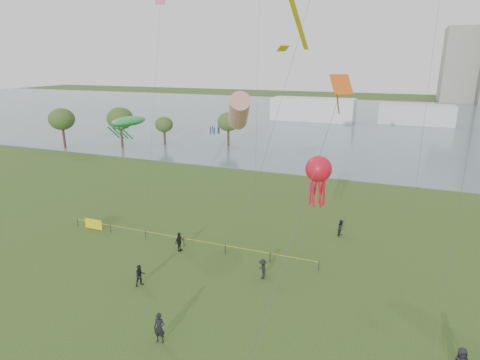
% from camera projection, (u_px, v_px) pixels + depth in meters
% --- Properties ---
extents(lake, '(400.00, 120.00, 0.08)m').
position_uv_depth(lake, '(359.00, 120.00, 110.03)').
color(lake, slate).
rests_on(lake, ground_plane).
extents(building_low, '(16.00, 18.00, 28.00)m').
position_uv_depth(building_low, '(465.00, 65.00, 155.46)').
color(building_low, gray).
rests_on(building_low, ground_plane).
extents(pavilion_left, '(22.00, 8.00, 6.00)m').
position_uv_depth(pavilion_left, '(313.00, 109.00, 108.90)').
color(pavilion_left, silver).
rests_on(pavilion_left, ground_plane).
extents(pavilion_right, '(18.00, 7.00, 5.00)m').
position_uv_depth(pavilion_right, '(416.00, 114.00, 102.64)').
color(pavilion_right, silver).
rests_on(pavilion_right, ground_plane).
extents(trees, '(32.69, 16.83, 7.55)m').
position_uv_depth(trees, '(131.00, 120.00, 74.84)').
color(trees, '#3D251B').
rests_on(trees, ground_plane).
extents(fence, '(24.07, 0.07, 1.05)m').
position_uv_depth(fence, '(127.00, 230.00, 37.70)').
color(fence, black).
rests_on(fence, ground_plane).
extents(spectator_a, '(0.95, 1.00, 1.63)m').
position_uv_depth(spectator_a, '(140.00, 275.00, 29.24)').
color(spectator_a, black).
rests_on(spectator_a, ground_plane).
extents(spectator_b, '(1.08, 1.16, 1.57)m').
position_uv_depth(spectator_b, '(263.00, 269.00, 30.20)').
color(spectator_b, black).
rests_on(spectator_b, ground_plane).
extents(spectator_c, '(0.55, 1.05, 1.71)m').
position_uv_depth(spectator_c, '(179.00, 242.00, 34.54)').
color(spectator_c, black).
rests_on(spectator_c, ground_plane).
extents(spectator_f, '(0.74, 0.53, 1.88)m').
position_uv_depth(spectator_f, '(159.00, 328.00, 23.31)').
color(spectator_f, black).
rests_on(spectator_f, ground_plane).
extents(spectator_g, '(0.77, 0.89, 1.57)m').
position_uv_depth(spectator_g, '(341.00, 228.00, 37.59)').
color(spectator_g, black).
rests_on(spectator_g, ground_plane).
extents(kite_windsock, '(6.85, 6.48, 13.45)m').
position_uv_depth(kite_windsock, '(239.00, 112.00, 35.32)').
color(kite_windsock, '#3F3F42').
extents(kite_creature, '(2.78, 9.49, 10.12)m').
position_uv_depth(kite_creature, '(129.00, 121.00, 42.61)').
color(kite_creature, '#3F3F42').
extents(kite_octopus, '(2.06, 2.68, 9.06)m').
position_uv_depth(kite_octopus, '(318.00, 170.00, 30.07)').
color(kite_octopus, '#3F3F42').
extents(kite_delta, '(2.66, 15.86, 15.13)m').
position_uv_depth(kite_delta, '(336.00, 103.00, 22.31)').
color(kite_delta, '#3F3F42').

